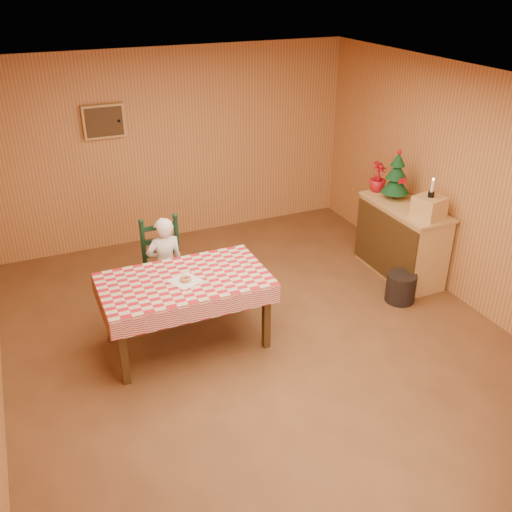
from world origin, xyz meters
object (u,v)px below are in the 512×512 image
Objects in this scene: ladder_chair at (165,267)px; seated_child at (166,265)px; dining_table at (185,286)px; storage_bin at (401,288)px; crate at (429,207)px; christmas_tree at (396,177)px; shelf_unit at (401,240)px.

seated_child reaches higher than ladder_chair.
dining_table is 1.47× the size of seated_child.
seated_child reaches higher than storage_bin.
storage_bin is (-0.38, -0.16, -0.88)m from crate.
dining_table is 0.81m from ladder_chair.
dining_table is at bearing -167.77° from christmas_tree.
shelf_unit is 0.73m from storage_bin.
christmas_tree is (-0.00, 0.65, 0.16)m from crate.
crate is at bearing -88.77° from shelf_unit.
dining_table is 2.58m from storage_bin.
ladder_chair is at bearing 176.90° from christmas_tree.
storage_bin is at bearing 160.23° from seated_child.
shelf_unit is at bearing 173.11° from seated_child.
crate is (2.91, -0.02, 0.37)m from dining_table.
storage_bin is at bearing -123.74° from shelf_unit.
shelf_unit is at bearing -91.98° from christmas_tree.
crate is 0.98m from storage_bin.
crate reaches higher than shelf_unit.
christmas_tree is at bearing -3.10° from ladder_chair.
seated_child is at bearing 160.23° from storage_bin.
seated_child is at bearing -90.00° from ladder_chair.
christmas_tree reaches higher than dining_table.
dining_table is 1.53× the size of ladder_chair.
shelf_unit is (2.90, -0.41, -0.04)m from ladder_chair.
seated_child is 3.75× the size of crate.
dining_table is 0.74m from seated_child.
shelf_unit reaches higher than dining_table.
dining_table is at bearing 90.00° from seated_child.
seated_child is (0.00, -0.06, 0.06)m from ladder_chair.
ladder_chair is at bearing 172.00° from shelf_unit.
ladder_chair is at bearing 164.48° from crate.
seated_child reaches higher than dining_table.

